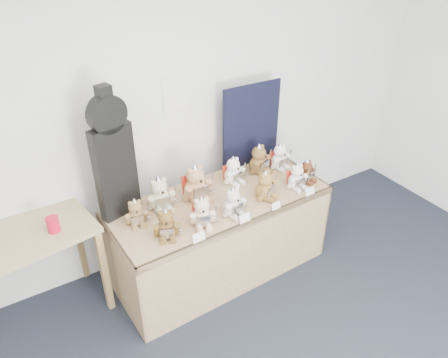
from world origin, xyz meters
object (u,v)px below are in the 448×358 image
side_table (24,251)px  red_cup (53,224)px  display_table (224,219)px  teddy_front_left (202,213)px  teddy_back_centre_right (234,172)px  teddy_front_far_left (167,225)px  teddy_front_far_right (297,177)px  teddy_back_end (280,157)px  teddy_front_right (266,186)px  teddy_back_right (259,160)px  teddy_back_left (160,195)px  guitar_case (113,156)px  teddy_front_centre (233,203)px  teddy_front_end (307,172)px  teddy_back_far_left (136,213)px  teddy_back_centre_left (196,185)px

side_table → red_cup: red_cup is taller
display_table → teddy_front_left: (-0.28, -0.15, 0.27)m
side_table → teddy_back_centre_right: (1.72, -0.08, 0.16)m
teddy_front_far_left → teddy_front_far_right: bearing=22.1°
teddy_back_end → teddy_front_right: bearing=-146.3°
side_table → teddy_back_end: bearing=-10.8°
teddy_back_centre_right → teddy_front_right: bearing=-83.2°
teddy_front_right → teddy_back_right: bearing=34.9°
teddy_front_far_left → teddy_front_right: teddy_front_right is taller
display_table → teddy_back_left: bearing=153.7°
teddy_front_right → teddy_back_centre_right: 0.35m
side_table → teddy_back_left: bearing=-14.4°
teddy_front_far_right → teddy_back_centre_right: 0.54m
guitar_case → teddy_front_centre: (0.73, -0.47, -0.40)m
side_table → teddy_back_right: (2.01, -0.06, 0.18)m
side_table → teddy_back_centre_right: bearing=-11.2°
teddy_front_far_right → teddy_front_end: bearing=13.8°
teddy_back_far_left → teddy_front_centre: bearing=-12.5°
side_table → teddy_front_centre: teddy_front_centre is taller
teddy_back_centre_left → teddy_front_far_right: bearing=-23.9°
red_cup → teddy_back_far_left: (0.56, -0.14, -0.04)m
display_table → teddy_back_left: (-0.46, 0.21, 0.29)m
teddy_back_left → teddy_back_right: teddy_back_left is taller
teddy_front_end → teddy_back_right: size_ratio=0.76×
teddy_front_left → teddy_front_right: teddy_front_right is taller
guitar_case → teddy_back_centre_left: size_ratio=3.01×
display_table → red_cup: 1.32m
guitar_case → teddy_back_centre_right: (0.98, -0.08, -0.40)m
side_table → teddy_back_far_left: bearing=-22.3°
teddy_back_end → teddy_back_left: bearing=175.1°
teddy_front_centre → teddy_front_end: (0.80, 0.08, -0.02)m
guitar_case → teddy_front_centre: bearing=-47.5°
teddy_front_far_right → teddy_back_centre_left: bearing=162.4°
teddy_front_left → teddy_front_right: 0.61m
teddy_back_far_left → teddy_back_right: bearing=16.2°
teddy_back_end → display_table: bearing=-168.6°
display_table → teddy_back_centre_right: bearing=42.7°
teddy_front_far_right → teddy_back_centre_left: teddy_back_centre_left is taller
display_table → teddy_front_far_right: teddy_front_far_right is taller
side_table → teddy_front_far_right: bearing=-19.8°
red_cup → teddy_front_right: (1.59, -0.36, -0.02)m
teddy_front_far_left → teddy_front_end: 1.35m
teddy_front_far_left → teddy_back_centre_left: 0.52m
side_table → guitar_case: bearing=-8.5°
teddy_front_centre → teddy_back_end: 0.84m
teddy_back_centre_left → teddy_back_far_left: teddy_back_centre_left is taller
display_table → teddy_back_end: teddy_back_end is taller
teddy_back_left → teddy_back_centre_left: size_ratio=0.91×
teddy_back_end → teddy_back_far_left: 1.43m
teddy_back_centre_left → teddy_back_right: (0.68, 0.08, -0.02)m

